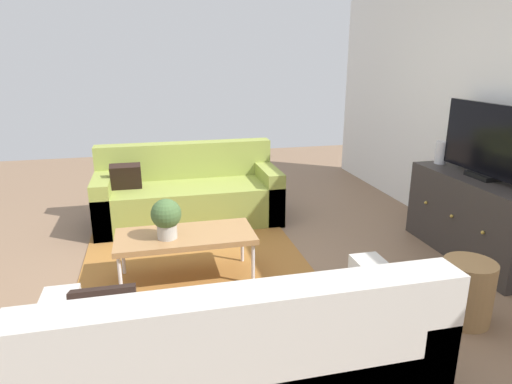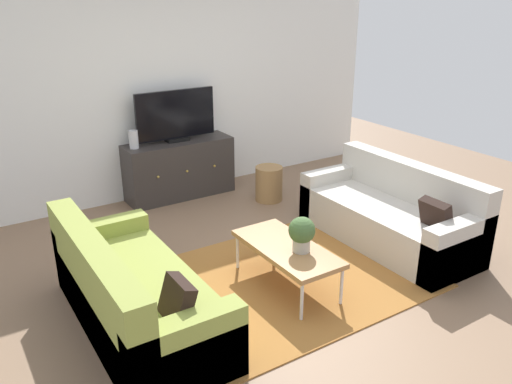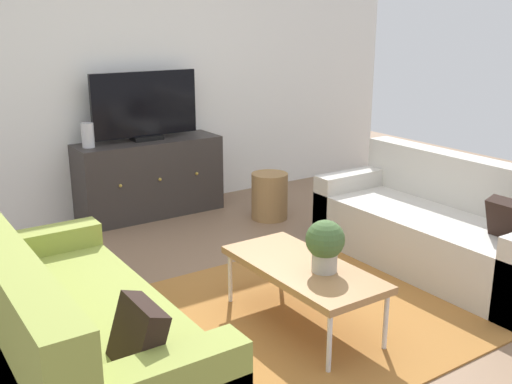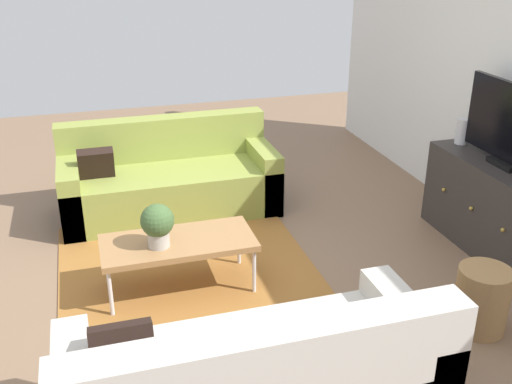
{
  "view_description": "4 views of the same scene",
  "coord_description": "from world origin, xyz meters",
  "px_view_note": "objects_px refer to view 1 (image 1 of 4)",
  "views": [
    {
      "loc": [
        3.24,
        -0.46,
        1.73
      ],
      "look_at": [
        0.0,
        0.32,
        0.71
      ],
      "focal_mm": 31.31,
      "sensor_mm": 36.0,
      "label": 1
    },
    {
      "loc": [
        -2.46,
        -3.51,
        2.49
      ],
      "look_at": [
        0.0,
        0.32,
        0.71
      ],
      "focal_mm": 36.51,
      "sensor_mm": 36.0,
      "label": 2
    },
    {
      "loc": [
        -2.13,
        -2.84,
        1.82
      ],
      "look_at": [
        0.0,
        0.32,
        0.71
      ],
      "focal_mm": 41.96,
      "sensor_mm": 36.0,
      "label": 3
    },
    {
      "loc": [
        3.66,
        -0.77,
        2.39
      ],
      "look_at": [
        0.0,
        0.32,
        0.71
      ],
      "focal_mm": 41.91,
      "sensor_mm": 36.0,
      "label": 4
    }
  ],
  "objects_px": {
    "couch_left_side": "(188,195)",
    "potted_plant": "(166,217)",
    "glass_vase": "(441,153)",
    "wicker_basket": "(467,291)",
    "couch_right_side": "(240,366)",
    "tv_console": "(474,218)",
    "flat_screen_tv": "(488,142)",
    "coffee_table": "(185,238)"
  },
  "relations": [
    {
      "from": "wicker_basket",
      "to": "glass_vase",
      "type": "bearing_deg",
      "value": 153.02
    },
    {
      "from": "couch_right_side",
      "to": "coffee_table",
      "type": "relative_size",
      "value": 1.78
    },
    {
      "from": "potted_plant",
      "to": "flat_screen_tv",
      "type": "height_order",
      "value": "flat_screen_tv"
    },
    {
      "from": "couch_left_side",
      "to": "potted_plant",
      "type": "height_order",
      "value": "couch_left_side"
    },
    {
      "from": "potted_plant",
      "to": "tv_console",
      "type": "bearing_deg",
      "value": 88.1
    },
    {
      "from": "coffee_table",
      "to": "tv_console",
      "type": "relative_size",
      "value": 0.79
    },
    {
      "from": "tv_console",
      "to": "coffee_table",
      "type": "bearing_deg",
      "value": -93.16
    },
    {
      "from": "couch_right_side",
      "to": "glass_vase",
      "type": "height_order",
      "value": "glass_vase"
    },
    {
      "from": "potted_plant",
      "to": "glass_vase",
      "type": "distance_m",
      "value": 2.71
    },
    {
      "from": "couch_right_side",
      "to": "tv_console",
      "type": "xyz_separation_m",
      "value": [
        -1.33,
        2.37,
        0.08
      ]
    },
    {
      "from": "couch_right_side",
      "to": "flat_screen_tv",
      "type": "xyz_separation_m",
      "value": [
        -1.33,
        2.39,
        0.76
      ]
    },
    {
      "from": "coffee_table",
      "to": "potted_plant",
      "type": "bearing_deg",
      "value": -69.69
    },
    {
      "from": "coffee_table",
      "to": "couch_left_side",
      "type": "bearing_deg",
      "value": 174.27
    },
    {
      "from": "wicker_basket",
      "to": "coffee_table",
      "type": "bearing_deg",
      "value": -119.72
    },
    {
      "from": "couch_right_side",
      "to": "tv_console",
      "type": "height_order",
      "value": "couch_right_side"
    },
    {
      "from": "couch_left_side",
      "to": "potted_plant",
      "type": "distance_m",
      "value": 1.5
    },
    {
      "from": "coffee_table",
      "to": "flat_screen_tv",
      "type": "height_order",
      "value": "flat_screen_tv"
    },
    {
      "from": "couch_right_side",
      "to": "potted_plant",
      "type": "xyz_separation_m",
      "value": [
        -1.42,
        -0.28,
        0.29
      ]
    },
    {
      "from": "potted_plant",
      "to": "flat_screen_tv",
      "type": "xyz_separation_m",
      "value": [
        0.09,
        2.67,
        0.47
      ]
    },
    {
      "from": "couch_left_side",
      "to": "couch_right_side",
      "type": "height_order",
      "value": "same"
    },
    {
      "from": "couch_right_side",
      "to": "coffee_table",
      "type": "xyz_separation_m",
      "value": [
        -1.47,
        -0.14,
        0.09
      ]
    },
    {
      "from": "potted_plant",
      "to": "wicker_basket",
      "type": "bearing_deg",
      "value": 63.29
    },
    {
      "from": "couch_left_side",
      "to": "wicker_basket",
      "type": "xyz_separation_m",
      "value": [
        2.41,
        1.64,
        -0.06
      ]
    },
    {
      "from": "glass_vase",
      "to": "potted_plant",
      "type": "bearing_deg",
      "value": -79.85
    },
    {
      "from": "flat_screen_tv",
      "to": "couch_left_side",
      "type": "bearing_deg",
      "value": -122.61
    },
    {
      "from": "couch_left_side",
      "to": "flat_screen_tv",
      "type": "xyz_separation_m",
      "value": [
        1.53,
        2.39,
        0.76
      ]
    },
    {
      "from": "flat_screen_tv",
      "to": "glass_vase",
      "type": "distance_m",
      "value": 0.6
    },
    {
      "from": "tv_console",
      "to": "wicker_basket",
      "type": "bearing_deg",
      "value": -39.87
    },
    {
      "from": "couch_left_side",
      "to": "coffee_table",
      "type": "xyz_separation_m",
      "value": [
        1.39,
        -0.14,
        0.09
      ]
    },
    {
      "from": "tv_console",
      "to": "wicker_basket",
      "type": "relative_size",
      "value": 3.14
    },
    {
      "from": "couch_right_side",
      "to": "flat_screen_tv",
      "type": "distance_m",
      "value": 2.85
    },
    {
      "from": "couch_left_side",
      "to": "flat_screen_tv",
      "type": "relative_size",
      "value": 1.87
    },
    {
      "from": "couch_left_side",
      "to": "potted_plant",
      "type": "xyz_separation_m",
      "value": [
        1.44,
        -0.28,
        0.29
      ]
    },
    {
      "from": "flat_screen_tv",
      "to": "glass_vase",
      "type": "height_order",
      "value": "flat_screen_tv"
    },
    {
      "from": "potted_plant",
      "to": "tv_console",
      "type": "height_order",
      "value": "tv_console"
    },
    {
      "from": "potted_plant",
      "to": "couch_left_side",
      "type": "bearing_deg",
      "value": 169.12
    },
    {
      "from": "coffee_table",
      "to": "tv_console",
      "type": "xyz_separation_m",
      "value": [
        0.14,
        2.51,
        -0.0
      ]
    },
    {
      "from": "wicker_basket",
      "to": "couch_left_side",
      "type": "bearing_deg",
      "value": -145.74
    },
    {
      "from": "tv_console",
      "to": "couch_left_side",
      "type": "bearing_deg",
      "value": -122.83
    },
    {
      "from": "glass_vase",
      "to": "wicker_basket",
      "type": "distance_m",
      "value": 1.73
    },
    {
      "from": "glass_vase",
      "to": "couch_left_side",
      "type": "bearing_deg",
      "value": -112.21
    },
    {
      "from": "couch_right_side",
      "to": "flat_screen_tv",
      "type": "relative_size",
      "value": 1.87
    }
  ]
}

